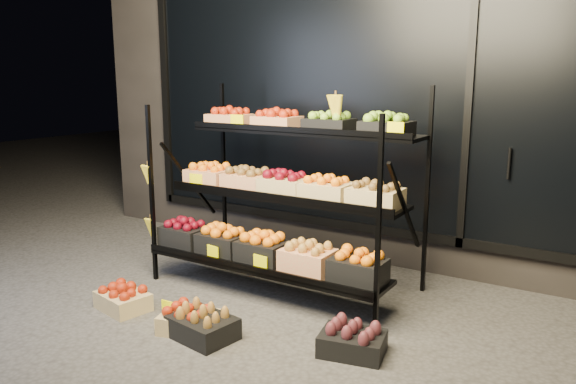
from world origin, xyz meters
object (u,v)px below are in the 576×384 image
Objects in this scene: floor_crate_left at (123,298)px; display_rack at (279,195)px; floor_crate_midright at (188,319)px; floor_crate_midleft at (203,324)px.

display_rack is at bearing 65.00° from floor_crate_left.
floor_crate_left reaches higher than floor_crate_midright.
floor_crate_midright is at bearing 179.46° from floor_crate_midleft.
floor_crate_left is 0.92× the size of floor_crate_midleft.
floor_crate_midleft is at bearing -26.49° from floor_crate_midright.
display_rack is at bearing 68.63° from floor_crate_midright.
floor_crate_midright is (-0.08, -1.03, -0.70)m from display_rack.
display_rack reaches higher than floor_crate_midleft.
display_rack is 1.44m from floor_crate_left.
floor_crate_left is 0.99× the size of floor_crate_midright.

